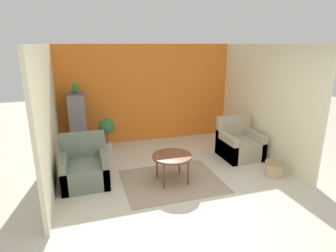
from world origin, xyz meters
TOP-DOWN VIEW (x-y plane):
  - ground_plane at (0.00, 0.00)m, footprint 20.00×20.00m
  - wall_back_accent at (0.00, 3.46)m, footprint 4.52×0.06m
  - wall_left at (-2.23, 1.71)m, footprint 0.06×3.43m
  - wall_right at (2.23, 1.71)m, footprint 0.06×3.43m
  - area_rug at (-0.15, 1.00)m, footprint 1.79×1.46m
  - coffee_table at (-0.15, 1.00)m, footprint 0.74×0.74m
  - armchair_left at (-1.69, 1.43)m, footprint 0.81×0.84m
  - armchair_right at (1.67, 1.68)m, footprint 0.81×0.84m
  - birdcage at (-1.76, 3.06)m, footprint 0.51×0.51m
  - parrot at (-1.76, 3.06)m, footprint 0.12×0.21m
  - potted_plant at (-1.13, 2.92)m, footprint 0.39×0.36m
  - wicker_basket at (1.82, 0.62)m, footprint 0.37×0.37m

SIDE VIEW (x-z plane):
  - ground_plane at x=0.00m, z-range 0.00..0.00m
  - area_rug at x=-0.15m, z-range 0.00..0.01m
  - wicker_basket at x=1.82m, z-range 0.01..0.30m
  - armchair_left at x=-1.69m, z-range -0.16..0.72m
  - armchair_right at x=1.67m, z-range -0.16..0.72m
  - coffee_table at x=-0.15m, z-range 0.21..0.74m
  - potted_plant at x=-1.13m, z-range 0.14..0.93m
  - birdcage at x=-1.76m, z-range -0.03..1.37m
  - wall_back_accent at x=0.00m, z-range 0.00..2.47m
  - wall_left at x=-2.23m, z-range 0.00..2.47m
  - wall_right at x=2.23m, z-range 0.00..2.47m
  - parrot at x=-1.76m, z-range 1.39..1.64m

